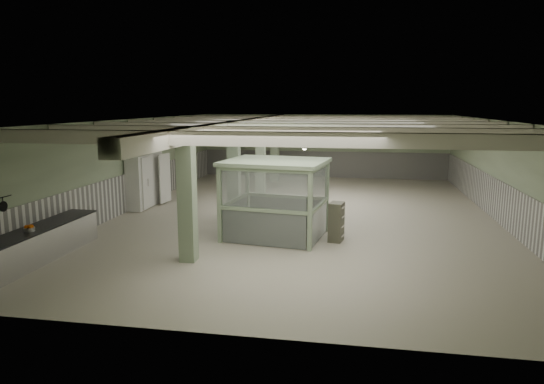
% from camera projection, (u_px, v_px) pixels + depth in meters
% --- Properties ---
extents(floor, '(20.00, 20.00, 0.00)m').
position_uv_depth(floor, '(304.00, 215.00, 18.53)').
color(floor, beige).
rests_on(floor, ground).
extents(ceiling, '(14.00, 20.00, 0.02)m').
position_uv_depth(ceiling, '(306.00, 120.00, 17.88)').
color(ceiling, beige).
rests_on(ceiling, wall_back).
extents(wall_back, '(14.00, 0.02, 3.60)m').
position_uv_depth(wall_back, '(323.00, 146.00, 27.90)').
color(wall_back, '#A9BE98').
rests_on(wall_back, floor).
extents(wall_front, '(14.00, 0.02, 3.60)m').
position_uv_depth(wall_front, '(245.00, 241.00, 8.51)').
color(wall_front, '#A9BE98').
rests_on(wall_front, floor).
extents(wall_left, '(0.02, 20.00, 3.60)m').
position_uv_depth(wall_left, '(131.00, 165.00, 19.39)').
color(wall_left, '#A9BE98').
rests_on(wall_left, floor).
extents(wall_right, '(0.02, 20.00, 3.60)m').
position_uv_depth(wall_right, '(503.00, 173.00, 17.02)').
color(wall_right, '#A9BE98').
rests_on(wall_right, floor).
extents(wainscot_left, '(0.05, 19.90, 1.50)m').
position_uv_depth(wainscot_left, '(133.00, 190.00, 19.57)').
color(wainscot_left, silver).
rests_on(wainscot_left, floor).
extents(wainscot_right, '(0.05, 19.90, 1.50)m').
position_uv_depth(wainscot_right, '(500.00, 202.00, 17.21)').
color(wainscot_right, silver).
rests_on(wainscot_right, floor).
extents(wainscot_back, '(13.90, 0.05, 1.50)m').
position_uv_depth(wainscot_back, '(323.00, 164.00, 28.06)').
color(wainscot_back, silver).
rests_on(wainscot_back, floor).
extents(girder, '(0.45, 19.90, 0.40)m').
position_uv_depth(girder, '(240.00, 126.00, 18.35)').
color(girder, white).
rests_on(girder, ceiling).
extents(beam_a, '(13.90, 0.35, 0.32)m').
position_uv_depth(beam_a, '(270.00, 139.00, 10.65)').
color(beam_a, white).
rests_on(beam_a, ceiling).
extents(beam_b, '(13.90, 0.35, 0.32)m').
position_uv_depth(beam_b, '(286.00, 133.00, 13.07)').
color(beam_b, white).
rests_on(beam_b, ceiling).
extents(beam_c, '(13.90, 0.35, 0.32)m').
position_uv_depth(beam_c, '(297.00, 128.00, 15.49)').
color(beam_c, white).
rests_on(beam_c, ceiling).
extents(beam_d, '(13.90, 0.35, 0.32)m').
position_uv_depth(beam_d, '(306.00, 125.00, 17.92)').
color(beam_d, white).
rests_on(beam_d, ceiling).
extents(beam_e, '(13.90, 0.35, 0.32)m').
position_uv_depth(beam_e, '(312.00, 123.00, 20.34)').
color(beam_e, white).
rests_on(beam_e, ceiling).
extents(beam_f, '(13.90, 0.35, 0.32)m').
position_uv_depth(beam_f, '(317.00, 121.00, 22.76)').
color(beam_f, white).
rests_on(beam_f, ceiling).
extents(beam_g, '(13.90, 0.35, 0.32)m').
position_uv_depth(beam_g, '(321.00, 119.00, 25.19)').
color(beam_g, white).
rests_on(beam_g, ceiling).
extents(column_a, '(0.42, 0.42, 3.60)m').
position_uv_depth(column_a, '(187.00, 195.00, 12.81)').
color(column_a, '#8DA282').
rests_on(column_a, floor).
extents(column_b, '(0.42, 0.42, 3.60)m').
position_uv_depth(column_b, '(234.00, 170.00, 17.66)').
color(column_b, '#8DA282').
rests_on(column_b, floor).
extents(column_c, '(0.42, 0.42, 3.60)m').
position_uv_depth(column_c, '(261.00, 156.00, 22.51)').
color(column_c, '#8DA282').
rests_on(column_c, floor).
extents(column_d, '(0.42, 0.42, 3.60)m').
position_uv_depth(column_d, '(275.00, 149.00, 26.38)').
color(column_d, '#8DA282').
rests_on(column_d, floor).
extents(pendant_front, '(0.44, 0.44, 0.22)m').
position_uv_depth(pendant_front, '(304.00, 147.00, 13.05)').
color(pendant_front, '#304032').
rests_on(pendant_front, ceiling).
extents(pendant_mid, '(0.44, 0.44, 0.22)m').
position_uv_depth(pendant_mid, '(320.00, 134.00, 18.38)').
color(pendant_mid, '#304032').
rests_on(pendant_mid, ceiling).
extents(pendant_back, '(0.44, 0.44, 0.22)m').
position_uv_depth(pendant_back, '(328.00, 128.00, 23.23)').
color(pendant_back, '#304032').
rests_on(pendant_back, ceiling).
extents(prep_counter, '(0.92, 5.29, 0.91)m').
position_uv_depth(prep_counter, '(29.00, 247.00, 12.77)').
color(prep_counter, silver).
rests_on(prep_counter, floor).
extents(orange_bowl, '(0.34, 0.34, 0.10)m').
position_uv_depth(orange_bowl, '(29.00, 230.00, 12.63)').
color(orange_bowl, '#B2B2B7').
rests_on(orange_bowl, prep_counter).
extents(skillet_far, '(0.04, 0.27, 0.27)m').
position_uv_depth(skillet_far, '(3.00, 206.00, 12.24)').
color(skillet_far, black).
rests_on(skillet_far, hook_rail).
extents(walkin_cooler, '(0.82, 2.36, 2.16)m').
position_uv_depth(walkin_cooler, '(146.00, 181.00, 19.92)').
color(walkin_cooler, white).
rests_on(walkin_cooler, floor).
extents(guard_booth, '(3.40, 3.00, 2.46)m').
position_uv_depth(guard_booth, '(276.00, 185.00, 15.22)').
color(guard_booth, '#91A987').
rests_on(guard_booth, floor).
extents(filing_cabinet, '(0.50, 0.63, 1.22)m').
position_uv_depth(filing_cabinet, '(336.00, 222.00, 14.90)').
color(filing_cabinet, '#59594A').
rests_on(filing_cabinet, floor).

